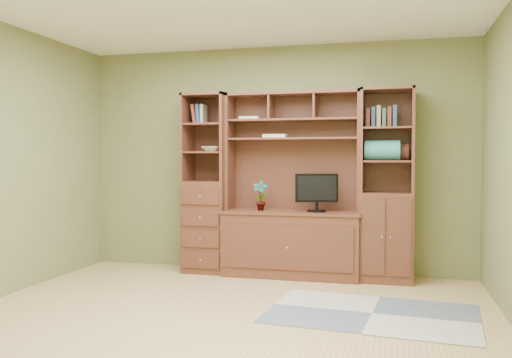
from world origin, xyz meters
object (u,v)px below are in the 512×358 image
(right_tower, at_px, (387,185))
(monitor, at_px, (317,185))
(center_hutch, at_px, (292,184))
(left_tower, at_px, (207,183))

(right_tower, height_order, monitor, right_tower)
(center_hutch, height_order, right_tower, same)
(right_tower, relative_size, monitor, 3.58)
(right_tower, bearing_deg, center_hutch, -177.77)
(left_tower, height_order, right_tower, same)
(left_tower, distance_m, right_tower, 2.02)
(right_tower, bearing_deg, left_tower, 180.00)
(left_tower, height_order, monitor, left_tower)
(center_hutch, relative_size, left_tower, 1.00)
(center_hutch, distance_m, left_tower, 1.00)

